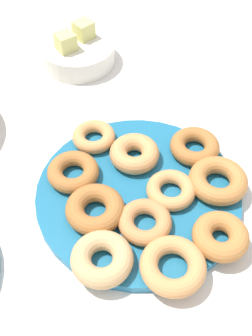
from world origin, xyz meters
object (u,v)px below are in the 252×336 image
object	(u,v)px
donut_10	(73,172)
fruit_bowl	(78,53)
donut_3	(171,190)
donut_5	(145,222)
donut_0	(95,209)
donut_6	(220,236)
melon_chunk_left	(66,42)
donut_4	(218,180)
donut_7	(94,137)
melon_chunk_right	(84,30)
donut_8	(102,259)
donut_9	(134,154)
donut_1	(173,266)
donut_plate	(138,194)
donut_2	(194,146)

from	to	relation	value
donut_10	fruit_bowl	world-z (taller)	fruit_bowl
donut_3	donut_5	distance (m)	0.07
donut_0	donut_10	size ratio (longest dim) A/B	1.07
donut_6	melon_chunk_left	world-z (taller)	melon_chunk_left
donut_4	donut_7	xyz separation A→B (m)	(-0.09, 0.21, -0.00)
donut_7	donut_4	bearing A→B (deg)	-67.42
melon_chunk_left	melon_chunk_right	bearing A→B (deg)	12.09
melon_chunk_left	fruit_bowl	bearing A→B (deg)	0.00
donut_6	donut_7	xyz separation A→B (m)	(-0.01, 0.28, -0.00)
donut_8	donut_7	bearing A→B (deg)	54.43
donut_5	melon_chunk_left	distance (m)	0.44
donut_9	melon_chunk_right	distance (m)	0.34
donut_3	donut_9	distance (m)	0.09
donut_5	donut_1	bearing A→B (deg)	-104.28
donut_6	melon_chunk_left	xyz separation A→B (m)	(0.09, 0.50, 0.03)
donut_7	donut_8	xyz separation A→B (m)	(-0.14, -0.19, 0.00)
donut_plate	melon_chunk_right	bearing A→B (deg)	64.57
fruit_bowl	donut_8	bearing A→B (deg)	-123.05
donut_4	donut_8	size ratio (longest dim) A/B	1.08
donut_5	fruit_bowl	bearing A→B (deg)	65.83
donut_4	melon_chunk_left	size ratio (longest dim) A/B	2.61
donut_2	melon_chunk_right	size ratio (longest dim) A/B	2.35
donut_0	donut_6	size ratio (longest dim) A/B	1.10
donut_1	donut_4	size ratio (longest dim) A/B	0.98
donut_8	melon_chunk_left	distance (m)	0.48
donut_7	donut_3	bearing A→B (deg)	-83.78
donut_7	donut_9	bearing A→B (deg)	-72.46
donut_9	donut_6	bearing A→B (deg)	-93.83
donut_3	donut_6	size ratio (longest dim) A/B	0.94
donut_1	donut_9	world-z (taller)	donut_9
donut_3	melon_chunk_right	bearing A→B (deg)	70.86
donut_plate	melon_chunk_left	world-z (taller)	melon_chunk_left
donut_1	melon_chunk_left	bearing A→B (deg)	70.13
donut_plate	donut_10	size ratio (longest dim) A/B	3.89
donut_0	donut_8	xyz separation A→B (m)	(-0.04, -0.07, 0.00)
donut_1	donut_10	distance (m)	0.22
donut_6	donut_plate	bearing A→B (deg)	100.36
donut_plate	donut_2	world-z (taller)	donut_2
donut_1	fruit_bowl	world-z (taller)	fruit_bowl
donut_plate	donut_10	xyz separation A→B (m)	(-0.06, 0.09, 0.02)
donut_3	donut_6	world-z (taller)	donut_6
donut_9	donut_10	bearing A→B (deg)	159.73
donut_3	donut_0	bearing A→B (deg)	156.91
donut_6	melon_chunk_left	bearing A→B (deg)	79.51
donut_0	donut_5	world-z (taller)	donut_0
donut_6	donut_8	bearing A→B (deg)	150.83
donut_5	donut_6	world-z (taller)	donut_6
melon_chunk_right	donut_1	bearing A→B (deg)	-114.86
donut_10	donut_9	bearing A→B (deg)	-20.27
donut_3	donut_8	xyz separation A→B (m)	(-0.16, -0.02, 0.00)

